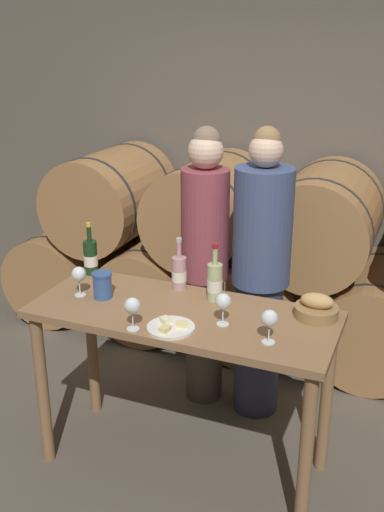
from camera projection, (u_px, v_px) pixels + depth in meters
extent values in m
plane|color=#564F44|center=(183.00, 462.00, 3.31)|extent=(10.00, 10.00, 0.00)
cube|color=#60594F|center=(290.00, 120.00, 4.53)|extent=(10.00, 0.12, 3.20)
cylinder|color=#9E7042|center=(72.00, 267.00, 5.05)|extent=(0.73, 0.94, 0.73)
cylinder|color=#2D2D33|center=(52.00, 280.00, 4.79)|extent=(0.74, 0.02, 0.74)
cylinder|color=#2D2D33|center=(91.00, 255.00, 5.31)|extent=(0.74, 0.02, 0.74)
cylinder|color=#9E7042|center=(161.00, 282.00, 4.75)|extent=(0.73, 0.94, 0.73)
cylinder|color=#2D2D33|center=(144.00, 296.00, 4.49)|extent=(0.74, 0.02, 0.74)
cylinder|color=#2D2D33|center=(176.00, 268.00, 5.02)|extent=(0.74, 0.02, 0.74)
cylinder|color=#9E7042|center=(261.00, 298.00, 4.46)|extent=(0.73, 0.94, 0.73)
cylinder|color=#2D2D33|center=(249.00, 315.00, 4.20)|extent=(0.74, 0.02, 0.74)
cylinder|color=#2D2D33|center=(272.00, 283.00, 4.72)|extent=(0.74, 0.02, 0.74)
cylinder|color=#9E7042|center=(375.00, 317.00, 4.17)|extent=(0.73, 0.94, 0.73)
cylinder|color=#2D2D33|center=(370.00, 336.00, 3.91)|extent=(0.74, 0.02, 0.74)
cylinder|color=#2D2D33|center=(380.00, 300.00, 4.43)|extent=(0.74, 0.02, 0.74)
cylinder|color=#9E7042|center=(112.00, 197.00, 4.67)|extent=(0.73, 0.94, 0.73)
cylinder|color=#2D2D33|center=(91.00, 207.00, 4.41)|extent=(0.74, 0.02, 0.74)
cylinder|color=#2D2D33|center=(130.00, 188.00, 4.93)|extent=(0.74, 0.02, 0.74)
cylinder|color=#9E7042|center=(210.00, 209.00, 4.38)|extent=(0.73, 0.94, 0.73)
cylinder|color=#2D2D33|center=(195.00, 220.00, 4.12)|extent=(0.74, 0.02, 0.74)
cylinder|color=#2D2D33|center=(224.00, 198.00, 4.64)|extent=(0.74, 0.02, 0.74)
cylinder|color=#9E7042|center=(323.00, 221.00, 4.08)|extent=(0.73, 0.94, 0.73)
cylinder|color=#2D2D33|center=(314.00, 235.00, 3.82)|extent=(0.74, 0.02, 0.74)
cylinder|color=#2D2D33|center=(331.00, 210.00, 4.34)|extent=(0.74, 0.02, 0.74)
cylinder|color=olive|center=(43.00, 390.00, 3.18)|extent=(0.06, 0.06, 0.89)
cylinder|color=olive|center=(306.00, 458.00, 2.68)|extent=(0.06, 0.06, 0.89)
cylinder|color=olive|center=(92.00, 347.00, 3.62)|extent=(0.06, 0.06, 0.89)
cylinder|color=olive|center=(326.00, 398.00, 3.12)|extent=(0.06, 0.06, 0.89)
cube|color=olive|center=(183.00, 315.00, 2.98)|extent=(1.53, 0.62, 0.04)
cylinder|color=#4C4238|center=(204.00, 338.00, 3.78)|extent=(0.23, 0.23, 0.84)
cylinder|color=#8C3D47|center=(205.00, 225.00, 3.51)|extent=(0.28, 0.28, 0.66)
sphere|color=beige|center=(206.00, 151.00, 3.36)|extent=(0.20, 0.20, 0.20)
sphere|color=#75604C|center=(207.00, 141.00, 3.35)|extent=(0.17, 0.17, 0.17)
cylinder|color=#2D334C|center=(257.00, 347.00, 3.65)|extent=(0.28, 0.28, 0.86)
cylinder|color=#3D4C75|center=(263.00, 227.00, 3.38)|extent=(0.34, 0.34, 0.68)
sphere|color=beige|center=(266.00, 150.00, 3.22)|extent=(0.19, 0.19, 0.19)
sphere|color=olive|center=(267.00, 140.00, 3.21)|extent=(0.15, 0.15, 0.15)
cylinder|color=#193819|center=(91.00, 258.00, 3.40)|extent=(0.08, 0.08, 0.19)
cylinder|color=#193819|center=(89.00, 234.00, 3.35)|extent=(0.03, 0.03, 0.09)
cylinder|color=gold|center=(88.00, 225.00, 3.33)|extent=(0.03, 0.03, 0.02)
cylinder|color=white|center=(91.00, 260.00, 3.41)|extent=(0.08, 0.08, 0.06)
cylinder|color=#ADBC7F|center=(215.00, 282.00, 3.07)|extent=(0.08, 0.08, 0.20)
cylinder|color=#ADBC7F|center=(215.00, 256.00, 3.02)|extent=(0.03, 0.03, 0.09)
cylinder|color=maroon|center=(215.00, 246.00, 3.00)|extent=(0.03, 0.03, 0.02)
cylinder|color=white|center=(215.00, 285.00, 3.07)|extent=(0.08, 0.08, 0.06)
cylinder|color=#BC8E93|center=(179.00, 273.00, 3.21)|extent=(0.08, 0.08, 0.18)
cylinder|color=#BC8E93|center=(179.00, 250.00, 3.16)|extent=(0.03, 0.03, 0.09)
cylinder|color=#B7B7BC|center=(179.00, 240.00, 3.14)|extent=(0.03, 0.03, 0.02)
cylinder|color=white|center=(179.00, 276.00, 3.21)|extent=(0.08, 0.08, 0.06)
cylinder|color=#335693|center=(102.00, 285.00, 3.10)|extent=(0.10, 0.10, 0.14)
cylinder|color=#335693|center=(102.00, 274.00, 3.08)|extent=(0.11, 0.11, 0.01)
cylinder|color=olive|center=(316.00, 312.00, 2.91)|extent=(0.22, 0.22, 0.05)
ellipsoid|color=tan|center=(317.00, 301.00, 2.89)|extent=(0.16, 0.10, 0.08)
cylinder|color=white|center=(171.00, 328.00, 2.80)|extent=(0.23, 0.23, 0.01)
cube|color=beige|center=(182.00, 324.00, 2.79)|extent=(0.07, 0.06, 0.02)
cube|color=beige|center=(166.00, 320.00, 2.83)|extent=(0.07, 0.07, 0.02)
cube|color=#E0CC7F|center=(165.00, 329.00, 2.75)|extent=(0.05, 0.06, 0.02)
cylinder|color=white|center=(80.00, 295.00, 3.15)|extent=(0.06, 0.06, 0.00)
cylinder|color=white|center=(80.00, 287.00, 3.14)|extent=(0.01, 0.01, 0.08)
sphere|color=white|center=(79.00, 274.00, 3.11)|extent=(0.08, 0.08, 0.08)
cylinder|color=white|center=(133.00, 329.00, 2.80)|extent=(0.06, 0.06, 0.00)
cylinder|color=white|center=(133.00, 320.00, 2.78)|extent=(0.01, 0.01, 0.08)
sphere|color=white|center=(132.00, 306.00, 2.76)|extent=(0.08, 0.08, 0.08)
cylinder|color=white|center=(223.00, 324.00, 2.84)|extent=(0.06, 0.06, 0.00)
cylinder|color=white|center=(223.00, 316.00, 2.83)|extent=(0.01, 0.01, 0.08)
sphere|color=white|center=(223.00, 301.00, 2.80)|extent=(0.08, 0.08, 0.08)
cylinder|color=white|center=(268.00, 342.00, 2.68)|extent=(0.06, 0.06, 0.00)
cylinder|color=white|center=(269.00, 333.00, 2.66)|extent=(0.01, 0.01, 0.08)
sphere|color=white|center=(270.00, 318.00, 2.64)|extent=(0.08, 0.08, 0.08)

